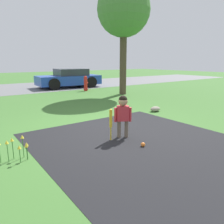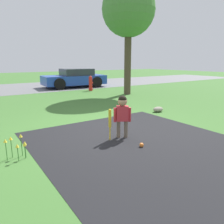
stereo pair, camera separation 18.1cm
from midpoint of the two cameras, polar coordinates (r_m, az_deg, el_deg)
The scene contains 11 objects.
ground_plane at distance 5.40m, azimuth -0.12°, elevation -4.66°, with size 60.00×60.00×0.00m, color #3D6B2D.
driveway_strip at distance 3.77m, azimuth 22.71°, elevation -13.88°, with size 3.98×7.00×0.01m.
street_strip at distance 14.89m, azimuth -22.89°, elevation 5.81°, with size 40.00×6.00×0.01m.
child at distance 4.71m, azimuth 3.83°, elevation 0.35°, with size 0.34×0.25×0.94m.
baseball_bat at distance 4.59m, azimuth 0.58°, elevation -2.12°, with size 0.06×0.06×0.68m.
sports_ball at distance 4.39m, azimuth 8.90°, elevation -8.50°, with size 0.09×0.09×0.09m.
fire_hydrant at distance 12.47m, azimuth -5.20°, elevation 7.43°, with size 0.27×0.24×0.84m.
parked_car at distance 14.40m, azimuth -9.40°, elevation 8.72°, with size 4.01×2.24×1.17m.
tree_near_driveway at distance 11.33m, azimuth 4.83°, elevation 24.85°, with size 2.51×2.51×5.26m.
flower_bed at distance 4.07m, azimuth -22.98°, elevation -7.42°, with size 0.46×0.27×0.41m.
edging_rock at distance 7.43m, azimuth 12.62°, elevation 0.69°, with size 0.37×0.26×0.17m.
Camera 2 is at (-2.80, -4.31, 1.66)m, focal length 35.00 mm.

